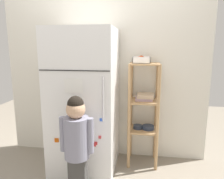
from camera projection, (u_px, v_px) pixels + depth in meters
name	position (u px, v px, depth m)	size (l,w,h in m)	color
ground_plane	(99.00, 167.00, 2.53)	(6.00, 6.00, 0.00)	gray
kitchen_wall_back	(104.00, 75.00, 2.70)	(2.55, 0.03, 2.10)	silver
refrigerator	(84.00, 101.00, 2.42)	(0.71, 0.71, 1.60)	white
child_standing	(77.00, 137.00, 1.94)	(0.32, 0.23, 0.98)	#3F3E3D
pantry_shelf_unit	(144.00, 108.00, 2.51)	(0.35, 0.32, 1.22)	tan
fruit_bin	(141.00, 60.00, 2.42)	(0.20, 0.18, 0.08)	white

